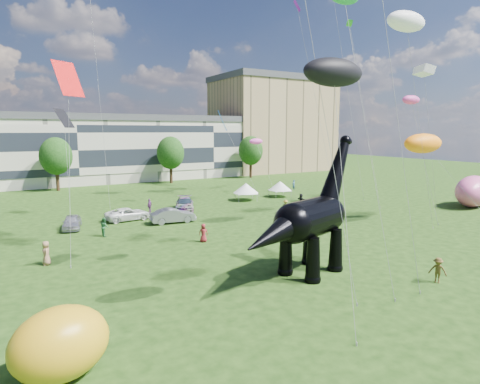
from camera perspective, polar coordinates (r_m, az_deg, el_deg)
ground at (r=29.30m, az=13.33°, el=-11.33°), size 220.00×220.00×0.00m
terrace_row at (r=82.61m, az=-22.59°, el=5.29°), size 78.00×11.00×12.00m
apartment_block at (r=103.41m, az=4.67°, el=9.24°), size 28.00×18.00×22.00m
tree_mid_left at (r=73.20m, az=-24.73°, el=5.05°), size 5.20×5.20×9.44m
tree_mid_right at (r=77.77m, az=-9.86°, el=5.87°), size 5.20×5.20×9.44m
tree_far_right at (r=85.75m, az=1.54°, el=6.24°), size 5.20×5.20×9.44m
dinosaur_sculpture at (r=27.94m, az=9.60°, el=-4.16°), size 12.08×5.39×9.95m
car_silver at (r=44.35m, az=-22.80°, el=-3.97°), size 2.57×4.49×1.44m
car_grey at (r=44.25m, az=-9.53°, el=-3.32°), size 5.01×2.14×1.61m
car_white at (r=46.63m, az=-15.62°, el=-3.05°), size 5.21×2.80×1.39m
car_dark at (r=51.08m, az=-7.88°, el=-1.70°), size 4.07×5.82×1.56m
gazebo_near at (r=57.58m, az=0.85°, el=0.54°), size 4.55×4.55×2.51m
gazebo_far at (r=61.03m, az=5.70°, el=0.88°), size 3.94×3.94×2.39m
inflatable_pink at (r=61.24m, az=30.25°, el=0.11°), size 9.07×6.47×4.10m
inflatable_yellow at (r=18.55m, az=-24.19°, el=-19.09°), size 4.40×3.70×2.99m
visitors at (r=41.22m, az=-3.82°, el=-4.02°), size 48.74×39.15×1.83m
kites at (r=44.17m, az=6.94°, el=14.39°), size 57.68×49.95×31.48m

